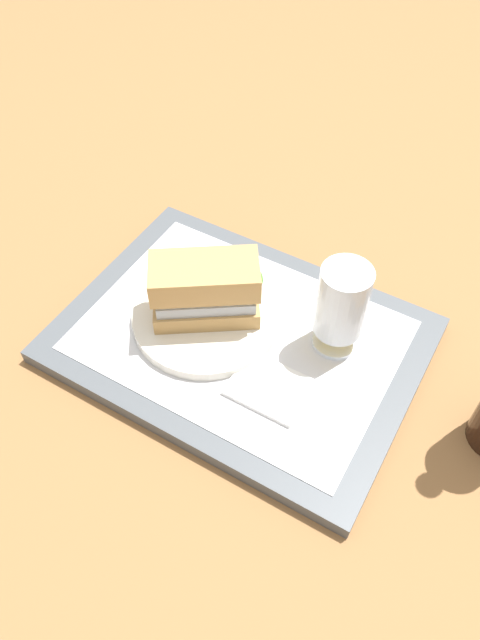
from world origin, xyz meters
name	(u,v)px	position (x,y,z in m)	size (l,w,h in m)	color
ground_plane	(240,345)	(0.00, 0.00, 0.00)	(3.00, 3.00, 0.00)	olive
tray	(240,340)	(0.00, 0.00, 0.01)	(0.44, 0.32, 0.02)	#4C5156
placemat	(240,335)	(0.00, 0.00, 0.02)	(0.38, 0.27, 0.00)	silver
plate	(208,314)	(-0.05, 0.00, 0.03)	(0.19, 0.19, 0.01)	silver
sandwich	(209,288)	(-0.05, 0.00, 0.08)	(0.14, 0.13, 0.08)	tan
beer_glass	(342,305)	(0.11, 0.05, 0.09)	(0.06, 0.06, 0.12)	silver
napkin_folded	(269,387)	(0.07, -0.05, 0.02)	(0.09, 0.07, 0.01)	white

